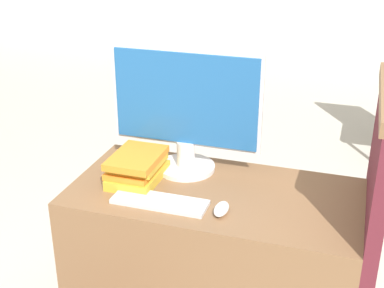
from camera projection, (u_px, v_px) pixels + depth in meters
The scene contains 6 objects.
desk at pixel (213, 269), 2.29m from camera, with size 1.16×0.59×0.76m.
carrel_divider at pixel (368, 239), 2.06m from camera, with size 0.07×0.69×1.23m.
monitor at pixel (186, 110), 2.20m from camera, with size 0.64×0.25×0.53m.
keyboard at pixel (160, 202), 2.04m from camera, with size 0.37×0.12×0.02m.
mouse at pixel (221, 209), 1.97m from camera, with size 0.05×0.11×0.03m.
book_stack at pixel (137, 167), 2.19m from camera, with size 0.20×0.28×0.12m.
Camera 1 is at (0.49, -1.52, 1.80)m, focal length 50.00 mm.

